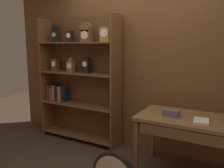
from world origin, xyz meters
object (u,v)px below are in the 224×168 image
at_px(bookshelf, 79,78).
at_px(toolbox_small, 171,113).
at_px(workbench, 200,126).
at_px(open_repair_manual, 201,121).

height_order(bookshelf, toolbox_small, bookshelf).
xyz_separation_m(bookshelf, workbench, (1.97, -0.33, -0.37)).
relative_size(bookshelf, toolbox_small, 10.75).
distance_m(workbench, toolbox_small, 0.35).
bearing_deg(toolbox_small, open_repair_manual, -9.78).
height_order(toolbox_small, open_repair_manual, toolbox_small).
bearing_deg(open_repair_manual, bookshelf, 160.87).
bearing_deg(open_repair_manual, workbench, 97.15).
xyz_separation_m(toolbox_small, open_repair_manual, (0.36, -0.06, -0.02)).
relative_size(workbench, open_repair_manual, 6.56).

